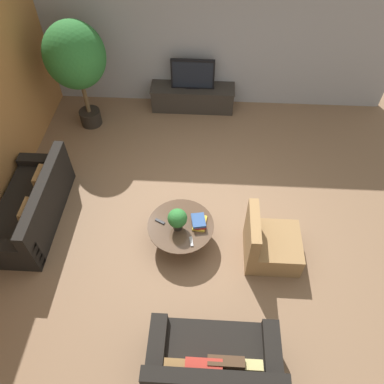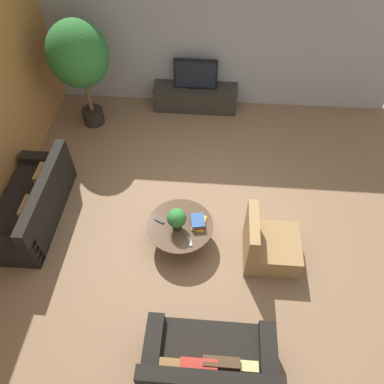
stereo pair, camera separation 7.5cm
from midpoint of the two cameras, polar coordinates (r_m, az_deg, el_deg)
ground_plane at (r=6.15m, az=0.92°, el=-4.00°), size 24.00×24.00×0.00m
back_wall_stone at (r=7.72m, az=2.27°, el=23.04°), size 7.40×0.12×3.00m
media_console at (r=8.10m, az=-0.17°, el=14.23°), size 1.73×0.50×0.50m
television at (r=7.79m, az=-0.18°, el=17.50°), size 0.87×0.13×0.62m
coffee_table at (r=5.70m, az=-2.09°, el=-5.71°), size 1.00×1.00×0.38m
couch_by_wall at (r=6.46m, az=-23.43°, el=-2.19°), size 0.84×1.93×0.84m
couch_near_entry at (r=4.85m, az=2.77°, el=-24.63°), size 1.55×0.84×0.84m
armchair_wicker at (r=5.65m, az=11.28°, el=-7.84°), size 0.80×0.76×0.86m
potted_palm_tall at (r=7.31m, az=-17.65°, el=18.88°), size 1.09×1.09×2.11m
potted_plant_tabletop at (r=5.41m, az=-2.64°, el=-4.11°), size 0.29×0.29×0.38m
book_stack at (r=5.57m, az=0.69°, el=-4.58°), size 0.24×0.31×0.11m
remote_black at (r=5.66m, az=-5.28°, el=-4.48°), size 0.16×0.11×0.02m
remote_silver at (r=5.43m, az=-0.50°, el=-7.56°), size 0.07×0.16×0.02m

